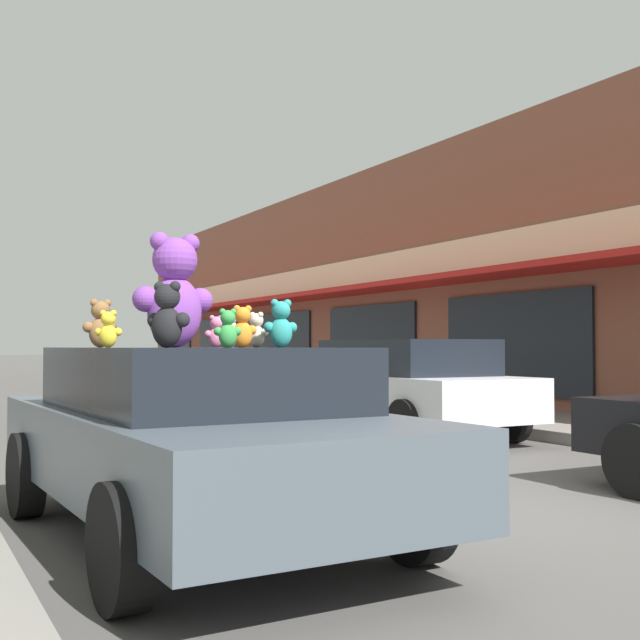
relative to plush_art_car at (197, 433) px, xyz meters
The scene contains 14 objects.
ground_plane 2.59m from the plush_art_car, 10.83° to the right, with size 260.00×260.00×0.00m, color #514F4C.
storefront_row 20.09m from the plush_art_car, 37.39° to the left, with size 15.23×37.80×5.97m.
plush_art_car is the anchor object (origin of this frame).
teddy_bear_giant 1.05m from the plush_art_car, 107.26° to the left, with size 0.62×0.38×0.84m.
teddy_bear_white 0.95m from the plush_art_car, 46.95° to the left, with size 0.13×0.17×0.23m.
teddy_bear_black 1.39m from the plush_art_car, 117.79° to the right, with size 0.24×0.27×0.38m.
teddy_bear_teal 1.02m from the plush_art_car, ahead, with size 0.27×0.17×0.36m.
teddy_bear_brown 1.23m from the plush_art_car, 122.17° to the left, with size 0.28×0.18×0.37m.
teddy_bear_yellow 0.95m from the plush_art_car, behind, with size 0.19×0.15×0.25m.
teddy_bear_cream 1.01m from the plush_art_car, 29.53° to the left, with size 0.16×0.21×0.28m.
teddy_bear_orange 0.82m from the plush_art_car, ahead, with size 0.22×0.14×0.30m.
teddy_bear_green 1.02m from the plush_art_car, 94.51° to the right, with size 0.18×0.12×0.24m.
teddy_bear_pink 0.92m from the plush_art_car, 56.43° to the left, with size 0.18×0.11×0.25m.
parked_car_far_center 6.66m from the plush_art_car, 43.26° to the left, with size 1.97×4.23×1.44m.
Camera 1 is at (-4.33, -4.94, 1.34)m, focal length 45.00 mm.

